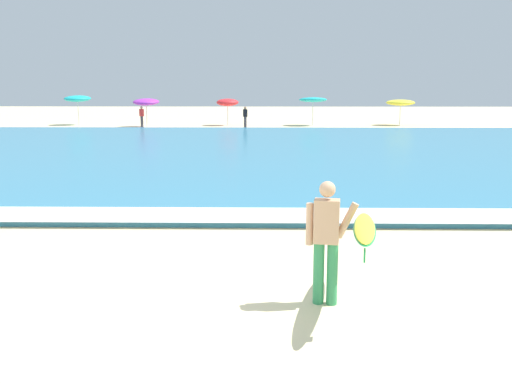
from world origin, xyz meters
TOP-DOWN VIEW (x-y plane):
  - ground_plane at (0.00, 0.00)m, footprint 160.00×160.00m
  - sea at (0.00, 18.53)m, footprint 120.00×28.00m
  - surf_foam at (0.00, 5.13)m, footprint 120.00×1.48m
  - surfer_with_board at (2.03, 0.35)m, footprint 1.13×2.43m
  - beach_umbrella_0 at (-14.05, 37.09)m, footprint 2.09×2.11m
  - beach_umbrella_1 at (-8.08, 34.91)m, footprint 1.97×2.01m
  - beach_umbrella_2 at (-2.03, 36.67)m, footprint 1.74×1.77m
  - beach_umbrella_3 at (4.69, 36.71)m, footprint 2.19×2.21m
  - beach_umbrella_4 at (11.67, 37.12)m, footprint 2.24×2.25m
  - beachgoer_near_row_left at (-0.53, 33.78)m, footprint 0.32×0.20m
  - beachgoer_near_row_mid at (-8.32, 34.27)m, footprint 0.32×0.20m

SIDE VIEW (x-z plane):
  - ground_plane at x=0.00m, z-range 0.00..0.00m
  - sea at x=0.00m, z-range 0.00..0.14m
  - surf_foam at x=0.00m, z-range 0.14..0.15m
  - beachgoer_near_row_left at x=-0.53m, z-range 0.05..1.63m
  - beachgoer_near_row_mid at x=-8.32m, z-range 0.05..1.63m
  - surfer_with_board at x=2.03m, z-range 0.16..1.89m
  - beach_umbrella_4 at x=11.67m, z-range 0.76..2.80m
  - beach_umbrella_2 at x=-2.03m, z-range 0.74..2.88m
  - beach_umbrella_1 at x=-8.08m, z-range 0.77..2.99m
  - beach_umbrella_3 at x=4.69m, z-range 0.88..3.14m
  - beach_umbrella_0 at x=-14.05m, z-range 0.89..3.28m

